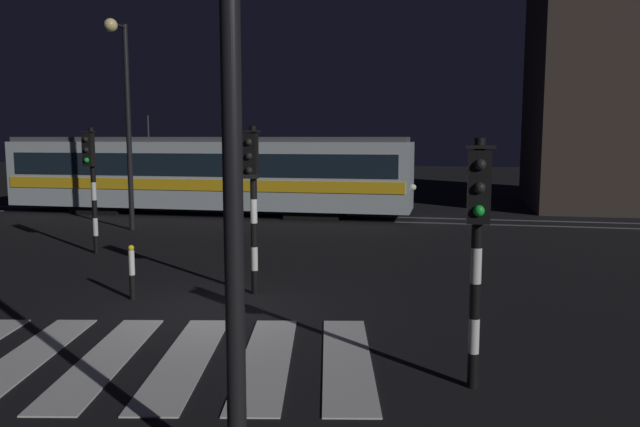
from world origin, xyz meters
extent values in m
plane|color=black|center=(0.00, 0.00, 0.00)|extent=(120.00, 120.00, 0.00)
cube|color=#59595E|center=(0.00, 12.94, 0.01)|extent=(80.00, 0.12, 0.03)
cube|color=#59595E|center=(0.00, 14.38, 0.01)|extent=(80.00, 0.12, 0.03)
cube|color=silver|center=(-1.74, -3.00, 0.01)|extent=(1.43, 3.88, 0.02)
cube|color=silver|center=(-0.58, -2.77, 0.01)|extent=(1.43, 3.88, 0.02)
cube|color=silver|center=(0.58, -2.54, 0.01)|extent=(1.43, 3.88, 0.02)
cube|color=silver|center=(1.74, -2.31, 0.01)|extent=(1.43, 3.88, 0.02)
cube|color=silver|center=(2.90, -2.08, 0.01)|extent=(1.43, 3.88, 0.02)
cylinder|color=black|center=(4.66, -2.70, 0.23)|extent=(0.14, 0.14, 0.46)
cylinder|color=white|center=(4.66, -2.70, 0.69)|extent=(0.14, 0.14, 0.46)
cylinder|color=black|center=(4.66, -2.70, 1.15)|extent=(0.14, 0.14, 0.46)
cylinder|color=white|center=(4.66, -2.70, 1.62)|extent=(0.14, 0.14, 0.46)
cylinder|color=black|center=(4.66, -2.70, 2.08)|extent=(0.14, 0.14, 0.46)
cylinder|color=white|center=(4.66, -2.70, 2.54)|extent=(0.14, 0.14, 0.46)
cylinder|color=black|center=(4.66, -2.70, 3.00)|extent=(0.14, 0.14, 0.46)
cube|color=black|center=(4.66, -2.87, 2.63)|extent=(0.28, 0.20, 0.90)
sphere|color=black|center=(4.66, -2.98, 2.91)|extent=(0.14, 0.14, 0.14)
sphere|color=black|center=(4.66, -2.98, 2.63)|extent=(0.14, 0.14, 0.14)
sphere|color=green|center=(4.66, -2.98, 2.35)|extent=(0.14, 0.14, 0.14)
cube|color=black|center=(4.66, -2.87, 3.12)|extent=(0.36, 0.24, 0.04)
cylinder|color=black|center=(-5.37, 4.79, 0.25)|extent=(0.14, 0.14, 0.50)
cylinder|color=white|center=(-5.37, 4.79, 0.75)|extent=(0.14, 0.14, 0.50)
cylinder|color=black|center=(-5.37, 4.79, 1.25)|extent=(0.14, 0.14, 0.50)
cylinder|color=white|center=(-5.37, 4.79, 1.75)|extent=(0.14, 0.14, 0.50)
cylinder|color=black|center=(-5.37, 4.79, 2.25)|extent=(0.14, 0.14, 0.50)
cylinder|color=white|center=(-5.37, 4.79, 2.75)|extent=(0.14, 0.14, 0.50)
cylinder|color=black|center=(-5.37, 4.79, 3.25)|extent=(0.14, 0.14, 0.50)
cube|color=black|center=(-5.37, 4.62, 2.90)|extent=(0.28, 0.20, 0.90)
sphere|color=black|center=(-5.37, 4.51, 3.18)|extent=(0.14, 0.14, 0.14)
sphere|color=black|center=(-5.37, 4.51, 2.90)|extent=(0.14, 0.14, 0.14)
sphere|color=green|center=(-5.37, 4.51, 2.62)|extent=(0.14, 0.14, 0.14)
cube|color=black|center=(-5.37, 4.62, 3.39)|extent=(0.36, 0.24, 0.04)
cylinder|color=black|center=(0.38, 1.38, 0.25)|extent=(0.14, 0.14, 0.50)
cylinder|color=white|center=(0.38, 1.38, 0.74)|extent=(0.14, 0.14, 0.50)
cylinder|color=black|center=(0.38, 1.38, 1.24)|extent=(0.14, 0.14, 0.50)
cylinder|color=white|center=(0.38, 1.38, 1.73)|extent=(0.14, 0.14, 0.50)
cylinder|color=black|center=(0.38, 1.38, 2.23)|extent=(0.14, 0.14, 0.50)
cylinder|color=white|center=(0.38, 1.38, 2.72)|extent=(0.14, 0.14, 0.50)
cylinder|color=black|center=(0.38, 1.38, 3.22)|extent=(0.14, 0.14, 0.50)
cube|color=black|center=(0.38, 1.21, 2.87)|extent=(0.28, 0.20, 0.90)
sphere|color=black|center=(0.38, 1.10, 3.15)|extent=(0.14, 0.14, 0.14)
sphere|color=black|center=(0.38, 1.10, 2.87)|extent=(0.14, 0.14, 0.14)
sphere|color=black|center=(0.38, 1.10, 2.59)|extent=(0.14, 0.14, 0.14)
cube|color=black|center=(0.38, 1.21, 3.36)|extent=(0.36, 0.24, 0.04)
cylinder|color=black|center=(-6.61, 9.08, 3.52)|extent=(0.18, 0.18, 7.03)
cylinder|color=black|center=(-6.61, 8.63, 6.93)|extent=(0.10, 0.90, 0.10)
sphere|color=#F9E08C|center=(-6.61, 8.18, 6.85)|extent=(0.44, 0.44, 0.44)
cylinder|color=black|center=(2.43, -5.52, 3.99)|extent=(0.18, 0.18, 7.99)
cube|color=#B2BCC1|center=(-5.68, 13.66, 1.70)|extent=(17.06, 2.50, 2.70)
cube|color=yellow|center=(-5.68, 12.39, 1.35)|extent=(16.72, 0.04, 0.44)
cube|color=yellow|center=(-5.68, 14.93, 1.35)|extent=(16.72, 0.04, 0.44)
cube|color=black|center=(-5.68, 12.40, 2.15)|extent=(16.20, 0.03, 0.90)
cube|color=#4C4C51|center=(-5.68, 13.66, 3.15)|extent=(16.72, 2.30, 0.20)
cylinder|color=#262628|center=(-8.24, 13.66, 3.65)|extent=(0.08, 0.08, 1.00)
cube|color=black|center=(-0.99, 13.66, 0.17)|extent=(2.20, 2.00, 0.35)
cube|color=black|center=(-10.37, 13.66, 0.17)|extent=(2.20, 2.00, 0.35)
sphere|color=#F9F2CC|center=(2.90, 13.66, 1.30)|extent=(0.24, 0.24, 0.24)
cylinder|color=black|center=(-1.88, 0.43, 0.25)|extent=(0.12, 0.12, 0.50)
cylinder|color=white|center=(-1.88, 0.43, 0.75)|extent=(0.12, 0.12, 0.50)
sphere|color=yellow|center=(-1.88, 0.43, 1.05)|extent=(0.12, 0.12, 0.12)
camera|label=1|loc=(4.31, -10.70, 3.24)|focal=34.84mm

